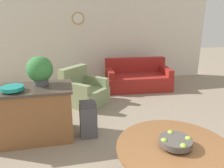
# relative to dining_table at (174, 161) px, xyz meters

# --- Properties ---
(wall_back) EXTENTS (8.00, 0.09, 2.70)m
(wall_back) POSITION_rel_dining_table_xyz_m (-0.38, 5.06, 0.77)
(wall_back) COLOR silver
(wall_back) RESTS_ON ground_plane
(dining_table) EXTENTS (1.23, 1.23, 0.76)m
(dining_table) POSITION_rel_dining_table_xyz_m (0.00, 0.00, 0.00)
(dining_table) COLOR brown
(dining_table) RESTS_ON ground_plane
(fruit_bowl) EXTENTS (0.34, 0.34, 0.12)m
(fruit_bowl) POSITION_rel_dining_table_xyz_m (0.00, -0.00, 0.23)
(fruit_bowl) COLOR #4C4742
(fruit_bowl) RESTS_ON dining_table
(kitchen_island) EXTENTS (1.44, 0.75, 0.93)m
(kitchen_island) POSITION_rel_dining_table_xyz_m (-1.69, 1.83, -0.12)
(kitchen_island) COLOR brown
(kitchen_island) RESTS_ON ground_plane
(teal_bowl) EXTENTS (0.34, 0.34, 0.08)m
(teal_bowl) POSITION_rel_dining_table_xyz_m (-1.89, 1.68, 0.40)
(teal_bowl) COLOR teal
(teal_bowl) RESTS_ON kitchen_island
(potted_plant) EXTENTS (0.43, 0.43, 0.49)m
(potted_plant) POSITION_rel_dining_table_xyz_m (-1.48, 1.94, 0.60)
(potted_plant) COLOR #4C4C51
(potted_plant) RESTS_ON kitchen_island
(trash_bin) EXTENTS (0.29, 0.26, 0.65)m
(trash_bin) POSITION_rel_dining_table_xyz_m (-0.73, 1.69, -0.27)
(trash_bin) COLOR #47474C
(trash_bin) RESTS_ON ground_plane
(couch) EXTENTS (1.88, 1.10, 0.84)m
(couch) POSITION_rel_dining_table_xyz_m (0.99, 4.08, -0.30)
(couch) COLOR maroon
(couch) RESTS_ON ground_plane
(armchair) EXTENTS (1.22, 1.22, 0.88)m
(armchair) POSITION_rel_dining_table_xyz_m (-0.67, 3.23, -0.29)
(armchair) COLOR gray
(armchair) RESTS_ON ground_plane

